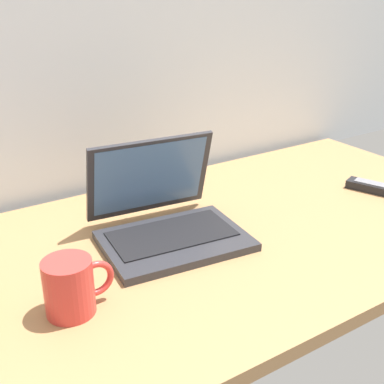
% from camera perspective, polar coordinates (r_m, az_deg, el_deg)
% --- Properties ---
extents(desk, '(1.60, 0.76, 0.03)m').
position_cam_1_polar(desk, '(1.14, 1.70, -5.79)').
color(desk, '#A87A4C').
rests_on(desk, ground).
extents(laptop, '(0.33, 0.31, 0.21)m').
position_cam_1_polar(laptop, '(1.12, -3.04, -2.93)').
color(laptop, '#2D2D33').
rests_on(laptop, desk).
extents(coffee_mug, '(0.13, 0.09, 0.10)m').
position_cam_1_polar(coffee_mug, '(0.90, -13.74, -10.43)').
color(coffee_mug, red).
rests_on(coffee_mug, desk).
extents(remote_control_near, '(0.10, 0.17, 0.02)m').
position_cam_1_polar(remote_control_near, '(1.45, 20.42, 0.43)').
color(remote_control_near, black).
rests_on(remote_control_near, desk).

